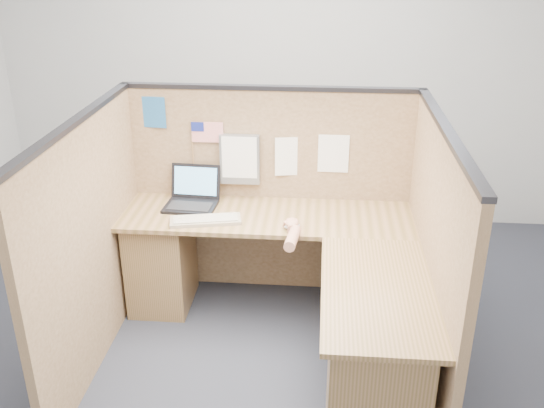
# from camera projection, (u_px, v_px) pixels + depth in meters

# --- Properties ---
(floor) EXTENTS (5.00, 5.00, 0.00)m
(floor) POSITION_uv_depth(u_px,v_px,m) (257.00, 367.00, 3.74)
(floor) COLOR #1E222B
(floor) RESTS_ON ground
(wall_back) EXTENTS (5.00, 0.00, 5.00)m
(wall_back) POSITION_uv_depth(u_px,v_px,m) (284.00, 68.00, 5.22)
(wall_back) COLOR #ABADB1
(wall_back) RESTS_ON floor
(cubicle_partitions) EXTENTS (2.06, 1.83, 1.53)m
(cubicle_partitions) POSITION_uv_depth(u_px,v_px,m) (263.00, 226.00, 3.82)
(cubicle_partitions) COLOR brown
(cubicle_partitions) RESTS_ON floor
(l_desk) EXTENTS (1.95, 1.75, 0.73)m
(l_desk) POSITION_uv_depth(u_px,v_px,m) (290.00, 290.00, 3.83)
(l_desk) COLOR brown
(l_desk) RESTS_ON floor
(laptop) EXTENTS (0.36, 0.35, 0.25)m
(laptop) POSITION_uv_depth(u_px,v_px,m) (192.00, 196.00, 4.20)
(laptop) COLOR black
(laptop) RESTS_ON l_desk
(keyboard) EXTENTS (0.48, 0.25, 0.03)m
(keyboard) POSITION_uv_depth(u_px,v_px,m) (206.00, 220.00, 3.95)
(keyboard) COLOR gray
(keyboard) RESTS_ON l_desk
(mouse) EXTENTS (0.12, 0.09, 0.04)m
(mouse) POSITION_uv_depth(u_px,v_px,m) (292.00, 226.00, 3.86)
(mouse) COLOR #B7B7BB
(mouse) RESTS_ON l_desk
(hand_forearm) EXTENTS (0.11, 0.37, 0.08)m
(hand_forearm) POSITION_uv_depth(u_px,v_px,m) (292.00, 233.00, 3.73)
(hand_forearm) COLOR tan
(hand_forearm) RESTS_ON l_desk
(blue_poster) EXTENTS (0.16, 0.02, 0.22)m
(blue_poster) POSITION_uv_depth(u_px,v_px,m) (154.00, 112.00, 4.15)
(blue_poster) COLOR #225E9D
(blue_poster) RESTS_ON cubicle_partitions
(american_flag) EXTENTS (0.23, 0.01, 0.39)m
(american_flag) POSITION_uv_depth(u_px,v_px,m) (204.00, 134.00, 4.17)
(american_flag) COLOR olive
(american_flag) RESTS_ON cubicle_partitions
(file_holder) EXTENTS (0.28, 0.05, 0.35)m
(file_holder) POSITION_uv_depth(u_px,v_px,m) (240.00, 159.00, 4.20)
(file_holder) COLOR slate
(file_holder) RESTS_ON cubicle_partitions
(paper_left) EXTENTS (0.21, 0.01, 0.27)m
(paper_left) POSITION_uv_depth(u_px,v_px,m) (333.00, 154.00, 4.16)
(paper_left) COLOR white
(paper_left) RESTS_ON cubicle_partitions
(paper_right) EXTENTS (0.21, 0.04, 0.28)m
(paper_right) POSITION_uv_depth(u_px,v_px,m) (291.00, 157.00, 4.19)
(paper_right) COLOR white
(paper_right) RESTS_ON cubicle_partitions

